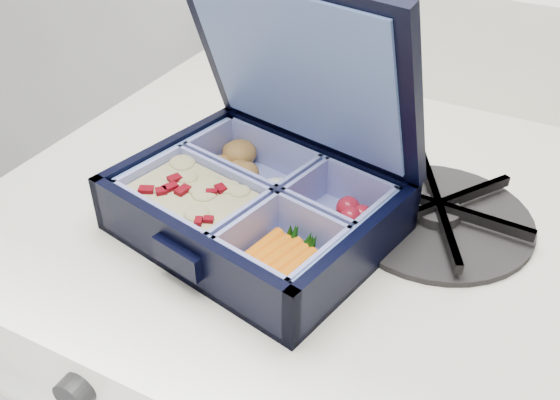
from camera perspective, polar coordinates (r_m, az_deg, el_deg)
The scene contains 4 objects.
bento_box at distance 0.59m, azimuth -2.30°, elevation -0.60°, with size 0.24×0.19×0.06m, color black, non-canonical shape.
burner_grate at distance 0.63m, azimuth 14.19°, elevation -0.92°, with size 0.19×0.19×0.03m, color black.
burner_grate_rear at distance 0.87m, azimuth 1.44°, elevation 10.74°, with size 0.17×0.17×0.02m, color black.
fork at distance 0.69m, azimuth 4.72°, elevation 2.56°, with size 0.02×0.17×0.01m, color silver, non-canonical shape.
Camera 1 is at (-0.14, 1.16, 1.30)m, focal length 40.00 mm.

